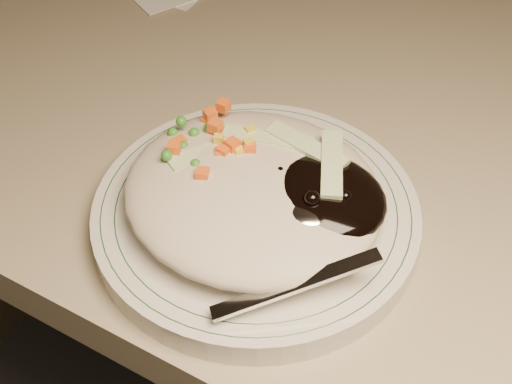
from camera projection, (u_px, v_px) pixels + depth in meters
The scene contains 4 objects.
desk at pixel (400, 239), 0.80m from camera, with size 1.40×0.70×0.74m.
plate at pixel (256, 216), 0.54m from camera, with size 0.25×0.25×0.02m, color silver.
plate_rim at pixel (256, 207), 0.53m from camera, with size 0.23×0.23×0.00m.
meal at pixel (261, 189), 0.52m from camera, with size 0.21×0.19×0.05m.
Camera 1 is at (0.12, 0.84, 1.15)m, focal length 50.00 mm.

